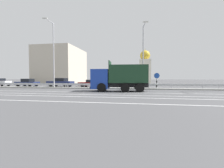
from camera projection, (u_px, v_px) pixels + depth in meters
ground_plane at (105, 90)px, 20.65m from camera, size 320.00×320.00×0.00m
lane_strip_0 at (118, 93)px, 16.77m from camera, size 69.09×0.16×0.01m
lane_strip_1 at (115, 95)px, 14.28m from camera, size 69.09×0.16×0.01m
lane_strip_2 at (112, 97)px, 12.61m from camera, size 69.09×0.16×0.01m
lane_strip_3 at (104, 103)px, 9.83m from camera, size 69.09×0.16×0.01m
median_island at (108, 88)px, 22.50m from camera, size 38.00×1.10×0.18m
median_guardrail at (109, 85)px, 23.38m from camera, size 69.09×0.09×0.78m
dump_truck at (112, 80)px, 18.59m from camera, size 7.05×3.11×3.70m
median_road_sign at (157, 80)px, 21.29m from camera, size 0.82×0.16×2.38m
street_lamp_1 at (53, 52)px, 23.33m from camera, size 0.71×2.64×10.24m
street_lamp_2 at (143, 54)px, 21.27m from camera, size 0.72×2.45×9.04m
parked_car_2 at (27, 83)px, 28.92m from camera, size 4.45×2.06×1.50m
parked_car_3 at (61, 82)px, 28.15m from camera, size 4.92×2.11×1.63m
parked_car_4 at (92, 83)px, 27.06m from camera, size 4.87×2.02×1.32m
background_building_0 at (62, 66)px, 46.05m from camera, size 11.16×14.33×10.56m
church_tower at (145, 67)px, 48.54m from camera, size 3.60×3.60×11.42m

